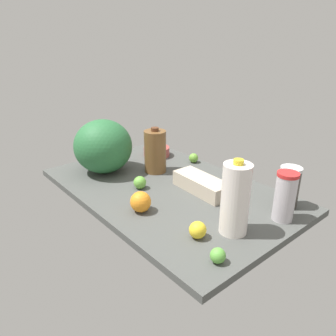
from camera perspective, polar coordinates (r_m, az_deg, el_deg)
countertop at (r=157.66cm, az=0.00°, el=-3.86°), size 120.00×76.00×3.00cm
egg_carton at (r=152.51cm, az=5.87°, el=-2.86°), size 29.39×12.53×6.98cm
chocolate_milk_jug at (r=171.21cm, az=-2.25°, el=2.93°), size 11.45×11.45×24.00cm
watermelon at (r=173.39cm, az=-11.23°, el=3.72°), size 30.07×30.07×27.89cm
mixing_bowl at (r=196.37cm, az=-1.99°, el=2.91°), size 15.42×15.42×5.44cm
shaker_bottle at (r=146.03cm, az=20.30°, el=-3.10°), size 8.78×8.78×17.68cm
tumbler_cup at (r=134.50cm, az=19.70°, el=-4.68°), size 8.32×8.32×20.07cm
milk_jug at (r=119.80cm, az=11.64°, el=-5.31°), size 10.36×10.36×28.70cm
lime_beside_bowl at (r=155.34cm, az=-4.92°, el=-2.53°), size 6.03×6.03×6.03cm
orange_by_jug at (r=135.36cm, az=-4.79°, el=-5.88°), size 8.70×8.70×8.70cm
lime_near_front at (r=109.48cm, az=8.67°, el=-14.83°), size 5.16×5.16×5.16cm
lemon_far_back at (r=119.71cm, az=5.19°, el=-10.69°), size 6.35×6.35×6.35cm
lime_loose at (r=186.54cm, az=4.47°, el=1.75°), size 5.28×5.28×5.28cm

